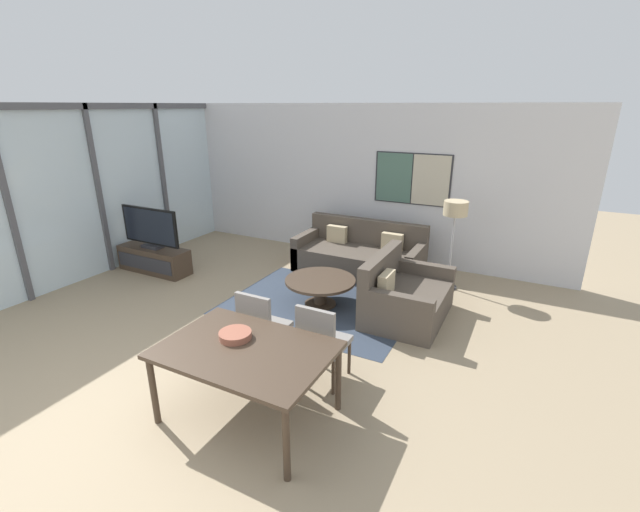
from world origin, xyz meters
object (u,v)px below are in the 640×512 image
coffee_table (320,286)px  floor_lamp (455,215)px  dining_chair_left (261,324)px  dining_chair_centre (321,339)px  fruit_bowl (235,335)px  tv_console (154,260)px  television (150,228)px  sofa_main (360,256)px  sofa_side (402,298)px  dining_table (246,355)px

coffee_table → floor_lamp: size_ratio=0.72×
coffee_table → dining_chair_left: size_ratio=1.12×
dining_chair_centre → fruit_bowl: bearing=-129.4°
tv_console → dining_chair_left: dining_chair_left is taller
television → floor_lamp: size_ratio=0.86×
tv_console → dining_chair_left: (3.32, -1.52, 0.29)m
dining_chair_left → floor_lamp: size_ratio=0.64×
dining_chair_left → dining_chair_centre: (0.73, 0.02, 0.00)m
dining_chair_left → dining_chair_centre: bearing=1.6°
sofa_main → dining_chair_left: dining_chair_left is taller
television → dining_chair_left: size_ratio=1.34×
sofa_main → coffee_table: sofa_main is taller
tv_console → dining_chair_left: bearing=-24.6°
dining_chair_left → sofa_main: bearing=92.4°
television → sofa_side: (4.34, 0.34, -0.51)m
fruit_bowl → dining_table: bearing=-27.4°
sofa_side → dining_table: bearing=165.7°
tv_console → coffee_table: (3.18, 0.15, 0.08)m
tv_console → sofa_side: bearing=4.5°
television → dining_chair_centre: bearing=-20.4°
sofa_main → dining_table: 3.99m
floor_lamp → sofa_side: bearing=-106.0°
sofa_main → dining_table: sofa_main is taller
fruit_bowl → sofa_main: bearing=94.6°
television → coffee_table: (3.18, 0.15, -0.49)m
coffee_table → dining_table: 2.49m
tv_console → fruit_bowl: 4.15m
tv_console → sofa_side: sofa_side is taller
television → coffee_table: size_ratio=1.20×
dining_table → dining_chair_centre: (0.36, 0.76, -0.15)m
fruit_bowl → floor_lamp: bearing=72.2°
tv_console → dining_table: 4.34m
dining_table → dining_chair_left: (-0.36, 0.74, -0.15)m
sofa_side → coffee_table: 1.17m
fruit_bowl → floor_lamp: size_ratio=0.22×
sofa_side → fruit_bowl: 2.69m
floor_lamp → fruit_bowl: bearing=-107.8°
television → dining_table: bearing=-31.6°
floor_lamp → dining_table: bearing=-104.8°
coffee_table → floor_lamp: floor_lamp is taller
dining_table → tv_console: bearing=148.4°
floor_lamp → dining_chair_left: bearing=-113.8°
dining_table → floor_lamp: size_ratio=1.08×
dining_chair_centre → dining_chair_left: bearing=-178.4°
tv_console → fruit_bowl: (3.49, -2.17, 0.55)m
sofa_main → sofa_side: bearing=-49.1°
television → sofa_main: television is taller
dining_table → fruit_bowl: size_ratio=5.01×
tv_console → coffee_table: 3.19m
television → dining_chair_left: (3.32, -1.52, -0.28)m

